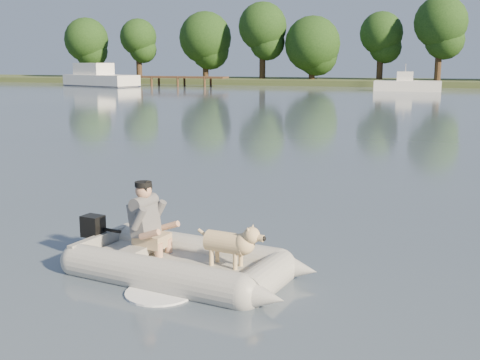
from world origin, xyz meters
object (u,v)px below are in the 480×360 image
(cabin_cruiser, at_px, (101,75))
(motorboat, at_px, (408,78))
(dock, at_px, (147,81))
(dog, at_px, (226,246))
(man, at_px, (145,216))
(dinghy, at_px, (184,236))

(cabin_cruiser, height_order, motorboat, cabin_cruiser)
(dock, distance_m, cabin_cruiser, 4.88)
(dog, xyz_separation_m, cabin_cruiser, (-31.15, 49.47, 0.74))
(man, distance_m, cabin_cruiser, 57.65)
(dock, xyz_separation_m, dog, (27.23, -52.29, -0.05))
(motorboat, bearing_deg, dinghy, -92.06)
(dinghy, distance_m, cabin_cruiser, 58.10)
(man, xyz_separation_m, dog, (1.21, -0.20, -0.24))
(dog, bearing_deg, dinghy, -175.43)
(motorboat, bearing_deg, man, -92.78)
(motorboat, bearing_deg, dog, -91.37)
(man, bearing_deg, dinghy, -4.24)
(cabin_cruiser, bearing_deg, dog, -37.88)
(dinghy, relative_size, cabin_cruiser, 0.47)
(dock, height_order, motorboat, motorboat)
(dock, distance_m, dog, 58.95)
(dock, height_order, cabin_cruiser, cabin_cruiser)
(dog, height_order, cabin_cruiser, cabin_cruiser)
(dinghy, relative_size, motorboat, 0.72)
(dinghy, bearing_deg, dog, 4.57)
(dock, relative_size, man, 18.33)
(dinghy, height_order, cabin_cruiser, cabin_cruiser)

